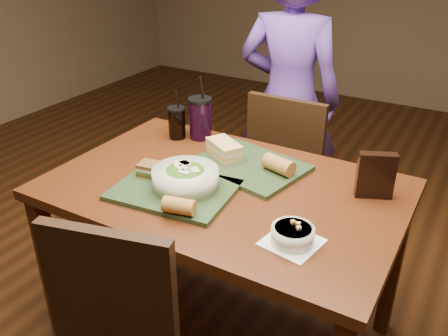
{
  "coord_description": "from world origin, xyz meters",
  "views": [
    {
      "loc": [
        0.78,
        -1.34,
        1.61
      ],
      "look_at": [
        0.0,
        0.0,
        0.82
      ],
      "focal_mm": 38.0,
      "sensor_mm": 36.0,
      "label": 1
    }
  ],
  "objects": [
    {
      "name": "salad_bowl",
      "position": [
        -0.1,
        -0.11,
        0.81
      ],
      "size": [
        0.24,
        0.24,
        0.08
      ],
      "color": "silver",
      "rests_on": "tray_near"
    },
    {
      "name": "baguette_near",
      "position": [
        -0.01,
        -0.27,
        0.79
      ],
      "size": [
        0.12,
        0.08,
        0.05
      ],
      "primitive_type": "cylinder",
      "rotation": [
        0.0,
        1.57,
        0.22
      ],
      "color": "#AD7533",
      "rests_on": "tray_near"
    },
    {
      "name": "ground",
      "position": [
        0.0,
        0.0,
        0.0
      ],
      "size": [
        6.0,
        6.0,
        0.0
      ],
      "primitive_type": "plane",
      "color": "#381C0B",
      "rests_on": "ground"
    },
    {
      "name": "soup_bowl",
      "position": [
        0.36,
        -0.21,
        0.78
      ],
      "size": [
        0.18,
        0.18,
        0.07
      ],
      "color": "white",
      "rests_on": "dining_table"
    },
    {
      "name": "sandwich_far",
      "position": [
        -0.1,
        0.18,
        0.8
      ],
      "size": [
        0.18,
        0.16,
        0.06
      ],
      "color": "tan",
      "rests_on": "tray_far"
    },
    {
      "name": "tray_near",
      "position": [
        -0.13,
        -0.14,
        0.76
      ],
      "size": [
        0.45,
        0.36,
        0.02
      ],
      "primitive_type": "cube",
      "rotation": [
        0.0,
        0.0,
        0.1
      ],
      "color": "#263A1E",
      "rests_on": "dining_table"
    },
    {
      "name": "chair_far",
      "position": [
        -0.02,
        0.71,
        0.5
      ],
      "size": [
        0.39,
        0.39,
        0.9
      ],
      "color": "black",
      "rests_on": "ground"
    },
    {
      "name": "cup_cola",
      "position": [
        -0.41,
        0.28,
        0.82
      ],
      "size": [
        0.08,
        0.08,
        0.22
      ],
      "color": "black",
      "rests_on": "dining_table"
    },
    {
      "name": "diner",
      "position": [
        -0.16,
        0.97,
        0.77
      ],
      "size": [
        0.61,
        0.45,
        1.54
      ],
      "primitive_type": "imported",
      "rotation": [
        0.0,
        0.0,
        3.29
      ],
      "color": "#593797",
      "rests_on": "ground"
    },
    {
      "name": "tray_far",
      "position": [
        0.01,
        0.17,
        0.76
      ],
      "size": [
        0.48,
        0.4,
        0.02
      ],
      "primitive_type": "cube",
      "rotation": [
        0.0,
        0.0,
        -0.2
      ],
      "color": "#263A1E",
      "rests_on": "dining_table"
    },
    {
      "name": "baguette_far",
      "position": [
        0.15,
        0.16,
        0.8
      ],
      "size": [
        0.14,
        0.09,
        0.06
      ],
      "primitive_type": "cylinder",
      "rotation": [
        0.0,
        1.57,
        -0.28
      ],
      "color": "#AD7533",
      "rests_on": "tray_far"
    },
    {
      "name": "dining_table",
      "position": [
        0.0,
        0.0,
        0.66
      ],
      "size": [
        1.3,
        0.85,
        0.75
      ],
      "color": "#4A210E",
      "rests_on": "ground"
    },
    {
      "name": "cup_berry",
      "position": [
        -0.31,
        0.33,
        0.85
      ],
      "size": [
        0.11,
        0.11,
        0.29
      ],
      "color": "black",
      "rests_on": "dining_table"
    },
    {
      "name": "chip_bag",
      "position": [
        0.5,
        0.19,
        0.83
      ],
      "size": [
        0.13,
        0.09,
        0.17
      ],
      "primitive_type": "cube",
      "rotation": [
        0.0,
        0.0,
        0.42
      ],
      "color": "black",
      "rests_on": "dining_table"
    },
    {
      "name": "sandwich_near",
      "position": [
        -0.26,
        -0.1,
        0.79
      ],
      "size": [
        0.11,
        0.08,
        0.05
      ],
      "color": "#593819",
      "rests_on": "tray_near"
    }
  ]
}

